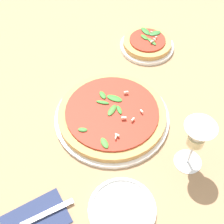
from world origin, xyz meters
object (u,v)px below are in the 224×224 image
at_px(pizza_arugula_main, 112,115).
at_px(pizza_personal_side, 147,44).
at_px(fork, 32,220).
at_px(side_plate_white, 122,209).
at_px(wine_glass, 197,137).

bearing_deg(pizza_arugula_main, pizza_personal_side, -136.31).
height_order(fork, side_plate_white, side_plate_white).
height_order(pizza_arugula_main, side_plate_white, pizza_arugula_main).
bearing_deg(side_plate_white, pizza_personal_side, -124.52).
distance_m(pizza_arugula_main, fork, 0.35).
bearing_deg(wine_glass, fork, -2.71).
height_order(pizza_arugula_main, fork, pizza_arugula_main).
bearing_deg(fork, pizza_arugula_main, -148.96).
relative_size(pizza_personal_side, wine_glass, 1.18).
xyz_separation_m(wine_glass, fork, (0.41, -0.02, -0.11)).
height_order(pizza_arugula_main, wine_glass, wine_glass).
relative_size(wine_glass, fork, 0.77).
relative_size(fork, side_plate_white, 1.29).
bearing_deg(wine_glass, pizza_personal_side, -105.56).
bearing_deg(pizza_personal_side, pizza_arugula_main, 43.69).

